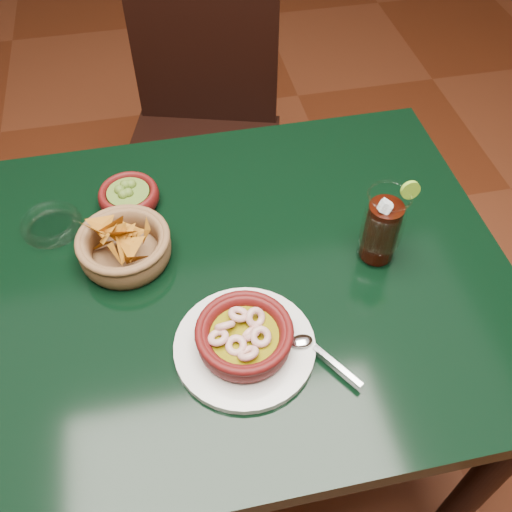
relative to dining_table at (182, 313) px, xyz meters
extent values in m
plane|color=#471C0C|center=(0.00, 0.00, -0.65)|extent=(7.00, 7.00, 0.00)
cube|color=black|center=(0.00, 0.00, 0.08)|extent=(1.20, 0.80, 0.04)
cylinder|color=black|center=(0.54, -0.34, -0.30)|extent=(0.06, 0.06, 0.71)
cylinder|color=black|center=(0.54, 0.34, -0.30)|extent=(0.06, 0.06, 0.71)
cube|color=black|center=(0.11, 0.64, -0.19)|extent=(0.54, 0.54, 0.04)
cylinder|color=black|center=(-0.12, 0.52, -0.42)|extent=(0.04, 0.04, 0.46)
cylinder|color=black|center=(0.24, 0.41, -0.42)|extent=(0.04, 0.04, 0.46)
cylinder|color=black|center=(-0.01, 0.87, -0.42)|extent=(0.04, 0.04, 0.46)
cylinder|color=black|center=(0.34, 0.76, -0.42)|extent=(0.04, 0.04, 0.46)
cube|color=black|center=(0.17, 0.83, 0.06)|extent=(0.40, 0.15, 0.45)
cylinder|color=silver|center=(0.09, -0.16, 0.10)|extent=(0.23, 0.23, 0.01)
cylinder|color=#450B0B|center=(0.09, -0.16, 0.12)|extent=(0.13, 0.13, 0.01)
torus|color=#450B0B|center=(0.09, -0.16, 0.13)|extent=(0.17, 0.17, 0.04)
torus|color=#450B0B|center=(0.09, -0.16, 0.15)|extent=(0.16, 0.16, 0.01)
cylinder|color=#6A6109|center=(0.09, -0.16, 0.14)|extent=(0.12, 0.12, 0.01)
torus|color=beige|center=(0.10, -0.16, 0.14)|extent=(0.04, 0.05, 0.04)
torus|color=beige|center=(0.11, -0.14, 0.15)|extent=(0.04, 0.04, 0.04)
torus|color=beige|center=(0.09, -0.13, 0.15)|extent=(0.05, 0.05, 0.03)
torus|color=beige|center=(0.07, -0.14, 0.15)|extent=(0.04, 0.03, 0.04)
torus|color=beige|center=(0.05, -0.16, 0.15)|extent=(0.05, 0.05, 0.02)
torus|color=beige|center=(0.08, -0.18, 0.14)|extent=(0.05, 0.05, 0.03)
torus|color=beige|center=(0.09, -0.20, 0.15)|extent=(0.05, 0.05, 0.03)
torus|color=beige|center=(0.12, -0.17, 0.15)|extent=(0.04, 0.04, 0.03)
cube|color=silver|center=(0.23, -0.23, 0.12)|extent=(0.06, 0.09, 0.00)
ellipsoid|color=silver|center=(0.18, -0.17, 0.12)|extent=(0.04, 0.03, 0.01)
cylinder|color=brown|center=(-0.08, 0.07, 0.10)|extent=(0.14, 0.14, 0.01)
torus|color=brown|center=(-0.08, 0.07, 0.13)|extent=(0.20, 0.20, 0.06)
torus|color=brown|center=(-0.08, 0.07, 0.15)|extent=(0.17, 0.17, 0.01)
cone|color=#A56014|center=(-0.07, 0.11, 0.12)|extent=(0.07, 0.02, 0.07)
cone|color=#A56014|center=(-0.12, 0.09, 0.17)|extent=(0.07, 0.05, 0.08)
cone|color=#A56014|center=(-0.06, 0.03, 0.14)|extent=(0.08, 0.04, 0.07)
cone|color=#A56014|center=(-0.04, 0.07, 0.17)|extent=(0.04, 0.09, 0.08)
cone|color=#A56014|center=(-0.09, 0.04, 0.16)|extent=(0.03, 0.08, 0.07)
cone|color=#A56014|center=(-0.07, 0.09, 0.15)|extent=(0.08, 0.07, 0.05)
cone|color=#A56014|center=(-0.11, 0.07, 0.16)|extent=(0.06, 0.08, 0.06)
cone|color=#A56014|center=(-0.09, 0.08, 0.16)|extent=(0.08, 0.04, 0.08)
cone|color=#A56014|center=(-0.12, 0.09, 0.12)|extent=(0.06, 0.05, 0.06)
cone|color=#A56014|center=(-0.07, 0.05, 0.16)|extent=(0.08, 0.07, 0.04)
cone|color=#A56014|center=(-0.08, 0.08, 0.15)|extent=(0.08, 0.04, 0.07)
cone|color=#A56014|center=(-0.07, 0.09, 0.15)|extent=(0.09, 0.05, 0.07)
cone|color=#A56014|center=(-0.11, 0.10, 0.16)|extent=(0.08, 0.06, 0.06)
cone|color=#A56014|center=(-0.08, 0.07, 0.17)|extent=(0.09, 0.05, 0.08)
cone|color=#A56014|center=(-0.09, 0.10, 0.16)|extent=(0.08, 0.03, 0.08)
cone|color=#A56014|center=(-0.07, 0.08, 0.15)|extent=(0.07, 0.08, 0.05)
cone|color=#A56014|center=(-0.08, 0.05, 0.14)|extent=(0.05, 0.08, 0.07)
cone|color=#A56014|center=(-0.08, 0.08, 0.14)|extent=(0.05, 0.07, 0.07)
cone|color=#A56014|center=(-0.08, 0.10, 0.14)|extent=(0.07, 0.07, 0.05)
cone|color=#A56014|center=(-0.08, 0.07, 0.16)|extent=(0.07, 0.08, 0.04)
cylinder|color=#450B0B|center=(-0.07, 0.21, 0.10)|extent=(0.10, 0.10, 0.01)
torus|color=#450B0B|center=(-0.07, 0.21, 0.12)|extent=(0.14, 0.14, 0.04)
cylinder|color=#395519|center=(-0.07, 0.21, 0.13)|extent=(0.08, 0.08, 0.01)
sphere|color=#395519|center=(-0.07, 0.23, 0.14)|extent=(0.02, 0.02, 0.02)
sphere|color=#395519|center=(-0.06, 0.23, 0.14)|extent=(0.02, 0.02, 0.02)
sphere|color=#395519|center=(-0.07, 0.20, 0.14)|extent=(0.02, 0.02, 0.02)
sphere|color=#395519|center=(-0.08, 0.22, 0.14)|extent=(0.02, 0.02, 0.02)
sphere|color=#395519|center=(-0.08, 0.20, 0.14)|extent=(0.02, 0.02, 0.02)
cylinder|color=white|center=(0.37, -0.01, 0.10)|extent=(0.07, 0.07, 0.01)
torus|color=white|center=(0.37, -0.01, 0.18)|extent=(0.15, 0.15, 0.08)
cylinder|color=black|center=(0.37, -0.01, 0.16)|extent=(0.06, 0.06, 0.12)
cube|color=silver|center=(0.36, -0.02, 0.23)|extent=(0.02, 0.02, 0.03)
cube|color=silver|center=(0.36, -0.02, 0.23)|extent=(0.03, 0.03, 0.03)
cube|color=silver|center=(0.36, -0.01, 0.23)|extent=(0.03, 0.03, 0.03)
torus|color=white|center=(0.37, -0.01, 0.25)|extent=(0.07, 0.07, 0.00)
cylinder|color=#71A321|center=(0.40, -0.01, 0.26)|extent=(0.03, 0.01, 0.03)
cylinder|color=white|center=(-0.22, 0.17, 0.10)|extent=(0.10, 0.10, 0.01)
torus|color=white|center=(-0.22, 0.17, 0.11)|extent=(0.12, 0.12, 0.03)
camera|label=1|loc=(0.01, -0.63, 0.90)|focal=40.00mm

